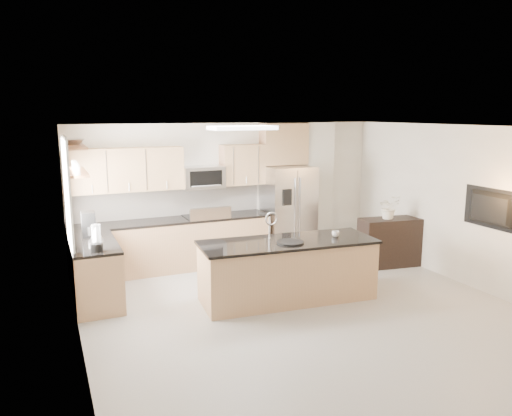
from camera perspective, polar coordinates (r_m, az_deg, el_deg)
name	(u,v)px	position (r m, az deg, el deg)	size (l,w,h in m)	color
floor	(313,318)	(7.09, 6.54, -12.41)	(6.50, 6.50, 0.00)	#A7A59F
ceiling	(317,128)	(6.52, 7.03, 9.08)	(6.00, 6.50, 0.02)	white
wall_back	(230,192)	(9.58, -2.98, 1.90)	(6.00, 0.02, 2.60)	white
wall_left	(77,251)	(5.83, -19.78, -4.65)	(0.02, 6.50, 2.60)	white
wall_right	(482,209)	(8.57, 24.43, -0.15)	(0.02, 6.50, 2.60)	white
back_counter	(173,244)	(9.10, -9.48, -4.05)	(3.55, 0.66, 1.44)	tan
left_counter	(95,272)	(7.86, -17.92, -6.95)	(0.66, 1.50, 0.92)	tan
range	(206,240)	(9.26, -5.71, -3.70)	(0.76, 0.64, 1.14)	black
upper_cabinets	(164,168)	(8.99, -10.47, 4.51)	(3.50, 0.33, 0.75)	tan
microwave	(203,177)	(9.15, -6.08, 3.51)	(0.76, 0.40, 0.40)	silver
refrigerator	(288,212)	(9.74, 3.67, -0.42)	(0.92, 0.78, 1.78)	silver
partition_column	(317,187)	(10.22, 6.93, 2.40)	(0.60, 0.30, 2.60)	beige
window	(68,194)	(7.57, -20.72, 1.47)	(0.04, 1.15, 1.65)	white
shelf_lower	(75,172)	(7.64, -19.96, 3.87)	(0.30, 1.20, 0.04)	brown
shelf_upper	(73,146)	(7.61, -20.14, 6.64)	(0.30, 1.20, 0.04)	brown
ceiling_fixture	(242,128)	(7.79, -1.58, 9.15)	(1.00, 0.50, 0.06)	white
island	(287,270)	(7.58, 3.62, -7.08)	(2.71, 1.17, 1.34)	tan
credenza	(390,242)	(9.52, 15.03, -3.79)	(1.11, 0.47, 0.89)	black
cup	(336,234)	(7.76, 9.08, -2.94)	(0.12, 0.12, 0.09)	silver
platter	(290,242)	(7.33, 3.90, -3.93)	(0.40, 0.40, 0.02)	black
blender	(96,240)	(7.16, -17.77, -3.48)	(0.16, 0.16, 0.38)	black
kettle	(96,234)	(7.71, -17.80, -2.81)	(0.22, 0.22, 0.27)	silver
coffee_maker	(89,225)	(8.06, -18.60, -1.82)	(0.21, 0.26, 0.38)	black
bowl	(73,141)	(7.74, -20.23, 7.20)	(0.41, 0.41, 0.10)	silver
flower_vase	(389,201)	(9.33, 14.98, 0.76)	(0.59, 0.51, 0.65)	white
television	(489,209)	(8.36, 25.04, -0.11)	(1.08, 0.14, 0.62)	black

